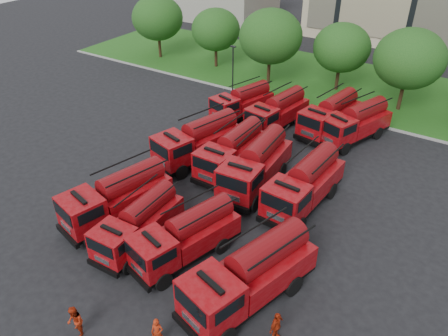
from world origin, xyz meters
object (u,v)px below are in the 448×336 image
object	(u,v)px
firefighter_4	(155,198)
firefighter_1	(79,334)
fire_truck_6	(256,165)
firefighter_5	(295,208)
fire_truck_0	(117,197)
fire_truck_11	(355,123)
firefighter_3	(251,305)
fire_truck_7	(304,184)
fire_truck_4	(199,141)
fire_truck_5	(232,151)
fire_truck_10	(330,115)
fire_truck_8	(242,102)
fire_truck_1	(139,223)
fire_truck_2	(186,236)
fire_truck_9	(277,112)
fire_truck_3	(250,275)

from	to	relation	value
firefighter_4	firefighter_1	bearing A→B (deg)	159.67
fire_truck_6	firefighter_5	world-z (taller)	fire_truck_6
fire_truck_0	fire_truck_11	xyz separation A→B (m)	(9.45, 18.83, -0.05)
fire_truck_6	firefighter_3	size ratio (longest dim) A/B	4.19
fire_truck_7	fire_truck_4	bearing A→B (deg)	177.95
fire_truck_5	fire_truck_10	bearing A→B (deg)	68.94
fire_truck_6	firefighter_4	world-z (taller)	fire_truck_6
fire_truck_5	fire_truck_8	world-z (taller)	fire_truck_5
fire_truck_1	firefighter_5	size ratio (longest dim) A/B	4.14
fire_truck_2	fire_truck_9	size ratio (longest dim) A/B	1.00
fire_truck_2	firefighter_4	xyz separation A→B (m)	(-5.45, 3.43, -1.58)
fire_truck_7	fire_truck_9	xyz separation A→B (m)	(-6.80, 9.38, -0.14)
fire_truck_8	fire_truck_11	distance (m)	10.58
fire_truck_2	fire_truck_11	distance (m)	19.63
fire_truck_1	fire_truck_6	world-z (taller)	fire_truck_6
fire_truck_11	firefighter_5	bearing A→B (deg)	-71.00
fire_truck_0	fire_truck_5	world-z (taller)	fire_truck_0
fire_truck_2	fire_truck_11	world-z (taller)	fire_truck_11
fire_truck_5	fire_truck_8	distance (m)	9.43
fire_truck_10	firefighter_1	xyz separation A→B (m)	(-2.40, -26.84, -1.67)
fire_truck_8	firefighter_3	size ratio (longest dim) A/B	3.67
fire_truck_3	fire_truck_9	xyz separation A→B (m)	(-7.87, 18.54, -0.21)
fire_truck_5	firefighter_1	xyz separation A→B (m)	(1.58, -16.85, -1.66)
fire_truck_4	fire_truck_6	xyz separation A→B (m)	(5.59, -0.70, 0.02)
fire_truck_7	fire_truck_10	size ratio (longest dim) A/B	1.02
fire_truck_3	firefighter_3	bearing A→B (deg)	-34.13
fire_truck_2	fire_truck_6	distance (m)	8.69
fire_truck_2	fire_truck_1	bearing A→B (deg)	-154.56
fire_truck_0	firefighter_4	bearing A→B (deg)	94.56
fire_truck_8	firefighter_5	distance (m)	14.72
fire_truck_0	fire_truck_6	world-z (taller)	fire_truck_6
fire_truck_8	fire_truck_10	world-z (taller)	fire_truck_10
fire_truck_0	fire_truck_1	bearing A→B (deg)	-6.74
firefighter_4	firefighter_5	size ratio (longest dim) A/B	1.06
fire_truck_1	fire_truck_2	xyz separation A→B (m)	(3.16, 0.56, 0.08)
fire_truck_3	fire_truck_7	distance (m)	9.23
fire_truck_2	fire_truck_5	world-z (taller)	fire_truck_5
fire_truck_6	firefighter_3	xyz separation A→B (m)	(5.27, -9.79, -1.77)
firefighter_3	firefighter_4	distance (m)	11.40
fire_truck_0	fire_truck_1	size ratio (longest dim) A/B	1.18
fire_truck_6	fire_truck_1	bearing A→B (deg)	-111.34
fire_truck_7	firefighter_4	distance (m)	10.52
fire_truck_4	fire_truck_2	bearing A→B (deg)	-43.04
fire_truck_0	fire_truck_8	distance (m)	17.58
fire_truck_0	fire_truck_6	distance (m)	9.97
fire_truck_1	firefighter_5	bearing A→B (deg)	49.55
fire_truck_9	fire_truck_5	bearing A→B (deg)	-78.68
fire_truck_10	firefighter_4	bearing A→B (deg)	-102.79
fire_truck_7	firefighter_3	world-z (taller)	fire_truck_7
fire_truck_2	fire_truck_6	bearing A→B (deg)	107.11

